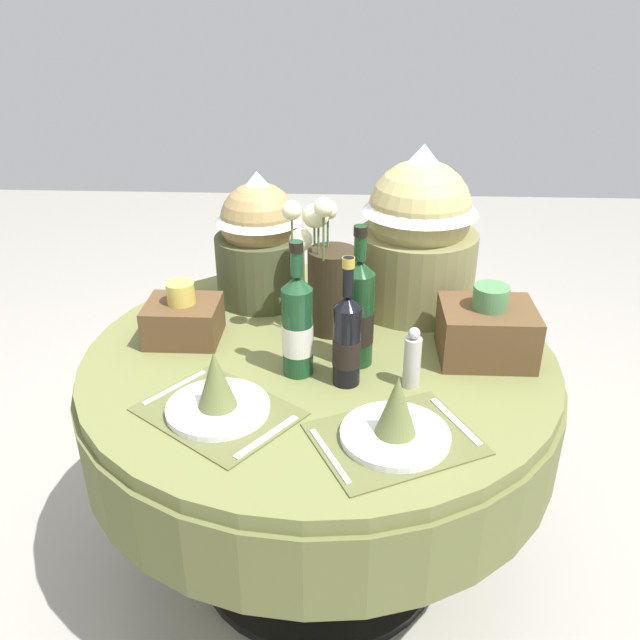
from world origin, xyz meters
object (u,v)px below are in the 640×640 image
flower_vase (329,277)px  gift_tub_back_left (259,234)px  woven_basket_side_left (183,318)px  woven_basket_side_right (487,330)px  place_setting_left (217,395)px  wine_bottle_left (297,325)px  place_setting_right (396,422)px  wine_bottle_right (347,339)px  wine_bottle_centre (358,313)px  pepper_mill (412,360)px  gift_tub_back_right (419,226)px  dining_table (319,400)px

flower_vase → gift_tub_back_left: 0.30m
woven_basket_side_left → woven_basket_side_right: 0.82m
woven_basket_side_left → place_setting_left: bearing=-65.7°
wine_bottle_left → place_setting_left: bearing=-132.4°
place_setting_right → wine_bottle_right: (-0.11, 0.23, 0.07)m
wine_bottle_centre → pepper_mill: size_ratio=2.33×
pepper_mill → place_setting_left: bearing=-163.0°
wine_bottle_centre → gift_tub_back_right: 0.41m
flower_vase → wine_bottle_centre: 0.20m
dining_table → woven_basket_side_left: bearing=171.2°
place_setting_right → wine_bottle_left: bearing=130.7°
gift_tub_back_right → dining_table: bearing=-132.5°
dining_table → pepper_mill: 0.36m
wine_bottle_left → flower_vase: bearing=74.1°
wine_bottle_left → dining_table: bearing=65.5°
wine_bottle_left → pepper_mill: (0.28, -0.05, -0.06)m
wine_bottle_centre → gift_tub_back_left: size_ratio=0.93×
wine_bottle_left → gift_tub_back_right: 0.53m
dining_table → place_setting_right: size_ratio=3.07×
place_setting_right → wine_bottle_left: (-0.23, 0.27, 0.09)m
wine_bottle_left → woven_basket_side_right: (0.49, 0.11, -0.06)m
place_setting_left → wine_bottle_centre: (0.32, 0.25, 0.10)m
place_setting_right → woven_basket_side_left: woven_basket_side_left is taller
wine_bottle_centre → pepper_mill: (0.13, -0.11, -0.07)m
flower_vase → wine_bottle_centre: (0.08, -0.18, -0.02)m
woven_basket_side_right → dining_table: bearing=-179.9°
dining_table → flower_vase: (0.02, 0.13, 0.32)m
wine_bottle_centre → wine_bottle_right: wine_bottle_centre is taller
flower_vase → woven_basket_side_right: 0.45m
wine_bottle_centre → place_setting_left: bearing=-142.6°
place_setting_right → wine_bottle_right: wine_bottle_right is taller
pepper_mill → woven_basket_side_left: size_ratio=0.81×
dining_table → gift_tub_back_right: size_ratio=2.61×
place_setting_left → wine_bottle_right: bearing=26.4°
flower_vase → place_setting_left: bearing=-119.3°
wine_bottle_left → wine_bottle_right: 0.13m
place_setting_left → woven_basket_side_left: woven_basket_side_left is taller
gift_tub_back_left → woven_basket_side_left: bearing=-123.5°
dining_table → wine_bottle_centre: size_ratio=3.45×
wine_bottle_centre → pepper_mill: wine_bottle_centre is taller
place_setting_left → gift_tub_back_left: gift_tub_back_left is taller
wine_bottle_left → woven_basket_side_left: wine_bottle_left is taller
gift_tub_back_left → place_setting_left: bearing=-92.0°
gift_tub_back_left → wine_bottle_centre: bearing=-51.8°
wine_bottle_left → pepper_mill: 0.29m
woven_basket_side_right → wine_bottle_centre: bearing=-171.7°
place_setting_right → wine_bottle_centre: 0.35m
place_setting_right → gift_tub_back_right: (0.09, 0.68, 0.21)m
place_setting_left → pepper_mill: same height
dining_table → flower_vase: flower_vase is taller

